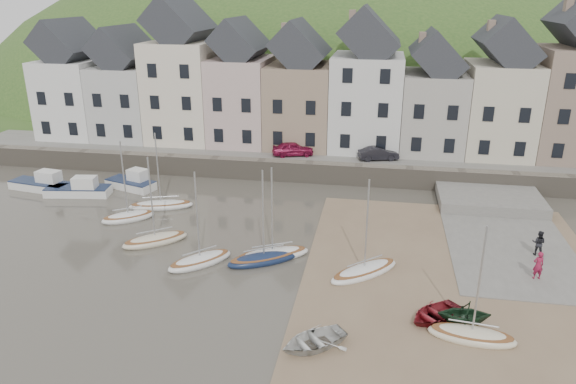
% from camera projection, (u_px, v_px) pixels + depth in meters
% --- Properties ---
extents(ground, '(160.00, 160.00, 0.00)m').
position_uv_depth(ground, '(271.00, 272.00, 32.65)').
color(ground, '#484338').
rests_on(ground, ground).
extents(quay_land, '(90.00, 30.00, 1.50)m').
position_uv_depth(quay_land, '(327.00, 133.00, 61.92)').
color(quay_land, '#305120').
rests_on(quay_land, ground).
extents(quay_street, '(70.00, 7.00, 0.10)m').
position_uv_depth(quay_street, '(314.00, 154.00, 51.03)').
color(quay_street, slate).
rests_on(quay_street, quay_land).
extents(seawall, '(70.00, 1.20, 1.80)m').
position_uv_depth(seawall, '(309.00, 172.00, 48.02)').
color(seawall, slate).
rests_on(seawall, ground).
extents(beach, '(18.00, 26.00, 0.06)m').
position_uv_depth(beach, '(458.00, 287.00, 30.85)').
color(beach, '#786149').
rests_on(beach, ground).
extents(slipway, '(8.00, 18.00, 0.12)m').
position_uv_depth(slipway, '(503.00, 234.00, 37.57)').
color(slipway, slate).
rests_on(slipway, ground).
extents(hillside, '(134.40, 84.00, 84.00)m').
position_uv_depth(hillside, '(313.00, 197.00, 95.11)').
color(hillside, '#305120').
rests_on(hillside, ground).
extents(townhouse_terrace, '(61.05, 8.00, 13.93)m').
position_uv_depth(townhouse_terrace, '(338.00, 88.00, 51.96)').
color(townhouse_terrace, white).
rests_on(townhouse_terrace, quay_land).
extents(sailboat_0, '(5.23, 2.98, 6.32)m').
position_uv_depth(sailboat_0, '(161.00, 205.00, 42.24)').
color(sailboat_0, white).
rests_on(sailboat_0, ground).
extents(sailboat_1, '(4.03, 3.50, 6.32)m').
position_uv_depth(sailboat_1, '(128.00, 217.00, 40.01)').
color(sailboat_1, white).
rests_on(sailboat_1, ground).
extents(sailboat_2, '(4.45, 3.92, 6.32)m').
position_uv_depth(sailboat_2, '(155.00, 240.00, 36.29)').
color(sailboat_2, beige).
rests_on(sailboat_2, ground).
extents(sailboat_3, '(4.09, 4.14, 6.32)m').
position_uv_depth(sailboat_3, '(200.00, 260.00, 33.47)').
color(sailboat_3, white).
rests_on(sailboat_3, ground).
extents(sailboat_4, '(4.99, 3.61, 6.32)m').
position_uv_depth(sailboat_4, '(273.00, 254.00, 34.25)').
color(sailboat_4, white).
rests_on(sailboat_4, ground).
extents(sailboat_5, '(4.88, 3.83, 6.32)m').
position_uv_depth(sailboat_5, '(264.00, 258.00, 33.76)').
color(sailboat_5, '#152242').
rests_on(sailboat_5, ground).
extents(sailboat_6, '(4.66, 4.50, 6.32)m').
position_uv_depth(sailboat_6, '(364.00, 271.00, 32.21)').
color(sailboat_6, white).
rests_on(sailboat_6, ground).
extents(sailboat_7, '(4.38, 1.98, 6.32)m').
position_uv_depth(sailboat_7, '(472.00, 335.00, 26.15)').
color(sailboat_7, beige).
rests_on(sailboat_7, ground).
extents(motorboat_0, '(5.50, 2.49, 1.70)m').
position_uv_depth(motorboat_0, '(80.00, 189.00, 44.76)').
color(motorboat_0, white).
rests_on(motorboat_0, ground).
extents(motorboat_1, '(5.71, 2.61, 1.70)m').
position_uv_depth(motorboat_1, '(42.00, 183.00, 46.07)').
color(motorboat_1, white).
rests_on(motorboat_1, ground).
extents(motorboat_2, '(4.77, 3.04, 1.70)m').
position_uv_depth(motorboat_2, '(132.00, 182.00, 46.41)').
color(motorboat_2, white).
rests_on(motorboat_2, ground).
extents(rowboat_white, '(4.14, 4.00, 0.70)m').
position_uv_depth(rowboat_white, '(313.00, 340.00, 25.53)').
color(rowboat_white, silver).
rests_on(rowboat_white, beach).
extents(rowboat_green, '(2.86, 2.54, 1.40)m').
position_uv_depth(rowboat_green, '(464.00, 313.00, 27.05)').
color(rowboat_green, '#16331D').
rests_on(rowboat_green, beach).
extents(rowboat_red, '(3.88, 3.86, 0.66)m').
position_uv_depth(rowboat_red, '(435.00, 314.00, 27.69)').
color(rowboat_red, maroon).
rests_on(rowboat_red, beach).
extents(person_red, '(0.70, 0.53, 1.74)m').
position_uv_depth(person_red, '(538.00, 265.00, 31.35)').
color(person_red, maroon).
rests_on(person_red, slipway).
extents(person_dark, '(0.99, 0.90, 1.67)m').
position_uv_depth(person_dark, '(539.00, 243.00, 34.23)').
color(person_dark, black).
rests_on(person_dark, slipway).
extents(car_left, '(4.14, 2.55, 1.31)m').
position_uv_depth(car_left, '(293.00, 149.00, 50.17)').
color(car_left, maroon).
rests_on(car_left, quay_street).
extents(car_right, '(3.86, 2.25, 1.20)m').
position_uv_depth(car_right, '(378.00, 153.00, 48.90)').
color(car_right, black).
rests_on(car_right, quay_street).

